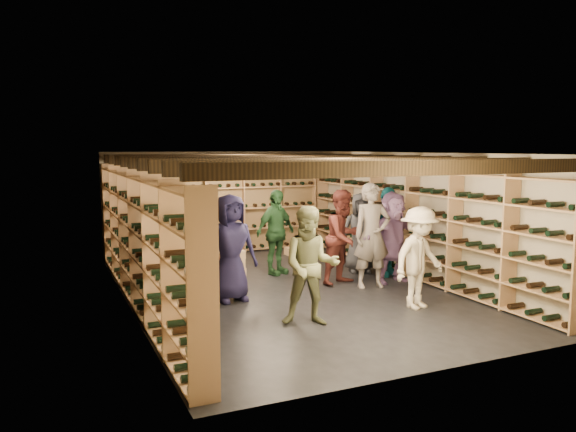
{
  "coord_description": "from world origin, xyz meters",
  "views": [
    {
      "loc": [
        -3.93,
        -8.85,
        2.5
      ],
      "look_at": [
        0.06,
        0.2,
        1.29
      ],
      "focal_mm": 35.0,
      "sensor_mm": 36.0,
      "label": 1
    }
  ],
  "objects_px": {
    "person_0": "(177,260)",
    "person_1": "(197,252)",
    "person_3": "(419,258)",
    "person_11": "(393,237)",
    "person_4": "(386,232)",
    "person_7": "(372,236)",
    "person_2": "(311,266)",
    "person_5": "(206,244)",
    "crate_loose": "(297,251)",
    "person_10": "(276,232)",
    "crate_stack_left": "(206,250)",
    "crate_stack_right": "(230,265)",
    "person_6": "(231,248)",
    "person_12": "(361,233)",
    "person_8": "(344,237)"
  },
  "relations": [
    {
      "from": "crate_stack_right",
      "to": "person_2",
      "type": "height_order",
      "value": "person_2"
    },
    {
      "from": "person_1",
      "to": "person_5",
      "type": "distance_m",
      "value": 0.67
    },
    {
      "from": "crate_stack_right",
      "to": "person_2",
      "type": "distance_m",
      "value": 3.28
    },
    {
      "from": "crate_stack_left",
      "to": "person_7",
      "type": "xyz_separation_m",
      "value": [
        2.22,
        -2.96,
        0.6
      ]
    },
    {
      "from": "crate_stack_left",
      "to": "person_7",
      "type": "distance_m",
      "value": 3.75
    },
    {
      "from": "person_6",
      "to": "person_11",
      "type": "bearing_deg",
      "value": -5.65
    },
    {
      "from": "person_8",
      "to": "person_11",
      "type": "bearing_deg",
      "value": -35.8
    },
    {
      "from": "person_2",
      "to": "person_5",
      "type": "height_order",
      "value": "person_5"
    },
    {
      "from": "person_1",
      "to": "person_8",
      "type": "height_order",
      "value": "person_8"
    },
    {
      "from": "person_3",
      "to": "person_7",
      "type": "xyz_separation_m",
      "value": [
        0.04,
        1.42,
        0.14
      ]
    },
    {
      "from": "person_3",
      "to": "person_7",
      "type": "relative_size",
      "value": 0.85
    },
    {
      "from": "person_0",
      "to": "person_1",
      "type": "distance_m",
      "value": 0.81
    },
    {
      "from": "person_8",
      "to": "person_0",
      "type": "bearing_deg",
      "value": 175.29
    },
    {
      "from": "person_5",
      "to": "person_11",
      "type": "relative_size",
      "value": 1.0
    },
    {
      "from": "crate_stack_right",
      "to": "person_3",
      "type": "bearing_deg",
      "value": -57.04
    },
    {
      "from": "person_1",
      "to": "person_6",
      "type": "bearing_deg",
      "value": -24.08
    },
    {
      "from": "person_6",
      "to": "person_5",
      "type": "bearing_deg",
      "value": 105.0
    },
    {
      "from": "person_12",
      "to": "person_2",
      "type": "bearing_deg",
      "value": -111.89
    },
    {
      "from": "person_7",
      "to": "person_11",
      "type": "distance_m",
      "value": 0.6
    },
    {
      "from": "person_3",
      "to": "crate_stack_left",
      "type": "bearing_deg",
      "value": 102.01
    },
    {
      "from": "crate_loose",
      "to": "person_2",
      "type": "relative_size",
      "value": 0.3
    },
    {
      "from": "person_8",
      "to": "person_11",
      "type": "height_order",
      "value": "person_8"
    },
    {
      "from": "person_0",
      "to": "person_1",
      "type": "height_order",
      "value": "person_0"
    },
    {
      "from": "person_5",
      "to": "person_6",
      "type": "relative_size",
      "value": 0.97
    },
    {
      "from": "crate_stack_right",
      "to": "person_1",
      "type": "bearing_deg",
      "value": -124.42
    },
    {
      "from": "person_1",
      "to": "person_5",
      "type": "relative_size",
      "value": 1.0
    },
    {
      "from": "person_11",
      "to": "person_8",
      "type": "bearing_deg",
      "value": 159.63
    },
    {
      "from": "person_2",
      "to": "person_11",
      "type": "distance_m",
      "value": 3.02
    },
    {
      "from": "person_3",
      "to": "person_11",
      "type": "relative_size",
      "value": 0.94
    },
    {
      "from": "crate_stack_left",
      "to": "person_10",
      "type": "bearing_deg",
      "value": -51.21
    },
    {
      "from": "crate_stack_left",
      "to": "person_12",
      "type": "bearing_deg",
      "value": -34.04
    },
    {
      "from": "crate_stack_right",
      "to": "person_3",
      "type": "xyz_separation_m",
      "value": [
        2.05,
        -3.16,
        0.54
      ]
    },
    {
      "from": "person_4",
      "to": "person_7",
      "type": "bearing_deg",
      "value": -144.18
    },
    {
      "from": "person_3",
      "to": "person_7",
      "type": "height_order",
      "value": "person_7"
    },
    {
      "from": "person_1",
      "to": "person_2",
      "type": "relative_size",
      "value": 1.0
    },
    {
      "from": "person_4",
      "to": "person_12",
      "type": "bearing_deg",
      "value": 116.7
    },
    {
      "from": "person_4",
      "to": "person_10",
      "type": "relative_size",
      "value": 1.03
    },
    {
      "from": "crate_stack_left",
      "to": "person_0",
      "type": "height_order",
      "value": "person_0"
    },
    {
      "from": "person_5",
      "to": "person_7",
      "type": "xyz_separation_m",
      "value": [
        2.82,
        -0.82,
        0.09
      ]
    },
    {
      "from": "person_4",
      "to": "person_5",
      "type": "xyz_separation_m",
      "value": [
        -3.58,
        0.13,
        -0.02
      ]
    },
    {
      "from": "crate_stack_left",
      "to": "person_10",
      "type": "xyz_separation_m",
      "value": [
        1.05,
        -1.3,
        0.5
      ]
    },
    {
      "from": "person_10",
      "to": "person_1",
      "type": "bearing_deg",
      "value": -166.75
    },
    {
      "from": "person_4",
      "to": "person_10",
      "type": "xyz_separation_m",
      "value": [
        -1.93,
        0.97,
        -0.03
      ]
    },
    {
      "from": "crate_loose",
      "to": "person_7",
      "type": "xyz_separation_m",
      "value": [
        -0.06,
        -3.35,
        0.85
      ]
    },
    {
      "from": "person_10",
      "to": "crate_stack_left",
      "type": "bearing_deg",
      "value": 105.64
    },
    {
      "from": "person_4",
      "to": "crate_stack_right",
      "type": "bearing_deg",
      "value": 153.51
    },
    {
      "from": "person_12",
      "to": "crate_loose",
      "type": "bearing_deg",
      "value": 120.83
    },
    {
      "from": "person_2",
      "to": "crate_stack_left",
      "type": "bearing_deg",
      "value": 117.78
    },
    {
      "from": "person_6",
      "to": "person_8",
      "type": "xyz_separation_m",
      "value": [
        2.24,
        0.26,
        -0.01
      ]
    },
    {
      "from": "person_3",
      "to": "person_12",
      "type": "distance_m",
      "value": 2.63
    }
  ]
}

